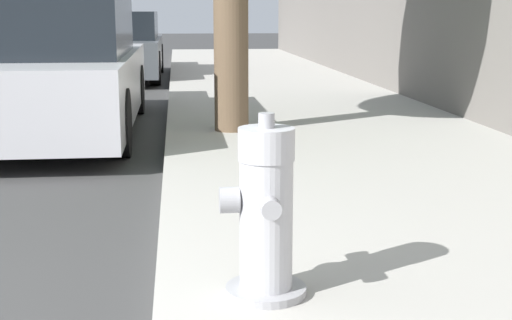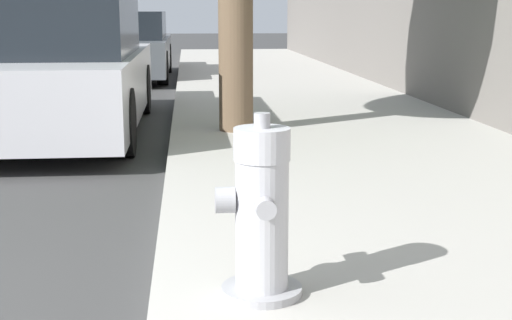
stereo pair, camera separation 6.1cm
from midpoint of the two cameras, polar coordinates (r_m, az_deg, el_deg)
fire_hydrant at (r=3.00m, az=0.16°, el=-4.44°), size 0.37×0.36×0.79m
parked_car_near at (r=8.09m, az=-16.47°, el=6.92°), size 1.88×4.60×1.46m
parked_car_mid at (r=14.42m, az=-11.13°, el=8.89°), size 1.71×4.37×1.31m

